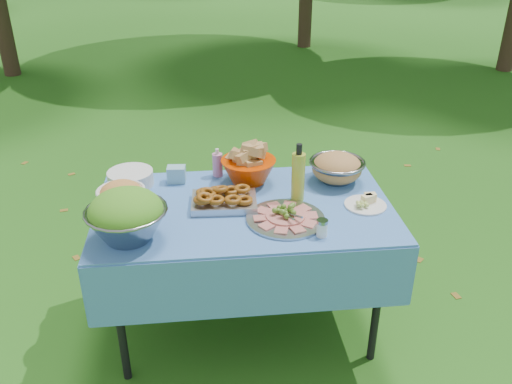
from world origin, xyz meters
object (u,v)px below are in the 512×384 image
charcuterie_platter (286,212)px  oil_bottle (298,172)px  salad_bowl (126,216)px  plate_stack (131,178)px  picnic_table (245,269)px  pasta_bowl_steel (337,167)px  bread_bowl (249,165)px

charcuterie_platter → oil_bottle: size_ratio=1.24×
salad_bowl → plate_stack: salad_bowl is taller
picnic_table → salad_bowl: 0.77m
plate_stack → pasta_bowl_steel: (1.10, -0.07, 0.04)m
charcuterie_platter → oil_bottle: (0.09, 0.20, 0.11)m
plate_stack → charcuterie_platter: bearing=-30.8°
bread_bowl → pasta_bowl_steel: 0.48m
picnic_table → plate_stack: (-0.58, 0.30, 0.42)m
bread_bowl → charcuterie_platter: bearing=-72.5°
plate_stack → bread_bowl: (0.63, -0.03, 0.06)m
picnic_table → bread_bowl: bearing=80.6°
salad_bowl → plate_stack: bearing=94.5°
salad_bowl → oil_bottle: (0.81, 0.28, 0.03)m
plate_stack → oil_bottle: bearing=-16.8°
bread_bowl → picnic_table: bearing=-99.4°
picnic_table → plate_stack: 0.78m
picnic_table → bread_bowl: 0.55m
oil_bottle → bread_bowl: bearing=134.3°
salad_bowl → pasta_bowl_steel: (1.06, 0.47, -0.04)m
picnic_table → salad_bowl: salad_bowl is taller
pasta_bowl_steel → charcuterie_platter: bearing=-131.1°
salad_bowl → plate_stack: (-0.04, 0.54, -0.08)m
salad_bowl → bread_bowl: size_ratio=1.22×
picnic_table → oil_bottle: oil_bottle is taller
salad_bowl → picnic_table: bearing=24.0°
salad_bowl → bread_bowl: bearing=41.3°
charcuterie_platter → salad_bowl: bearing=-173.2°
bread_bowl → salad_bowl: bearing=-138.7°
salad_bowl → oil_bottle: 0.86m
picnic_table → salad_bowl: size_ratio=4.07×
plate_stack → picnic_table: bearing=-27.2°
picnic_table → salad_bowl: (-0.54, -0.24, 0.50)m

